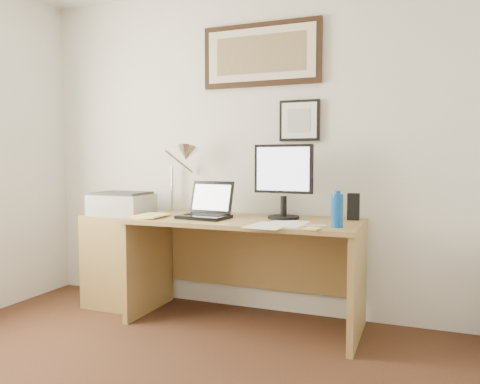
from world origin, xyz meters
The scene contains 17 objects.
wall_back centered at (0.00, 2.00, 1.25)m, with size 3.50×0.02×2.50m, color silver.
side_cabinet centered at (-0.92, 1.68, 0.36)m, with size 0.50×0.40×0.73m, color olive.
water_bottle centered at (0.82, 1.46, 0.85)m, with size 0.07×0.07×0.21m, color #0C4AA2.
bottle_cap centered at (0.82, 1.46, 0.97)m, with size 0.04×0.04×0.02m, color #0C4AA2.
speaker centered at (0.86, 1.87, 0.84)m, with size 0.08×0.07×0.18m, color black.
paper_sheet_a centered at (0.49, 1.51, 0.75)m, with size 0.23×0.34×0.00m, color white.
paper_sheet_b centered at (0.41, 1.36, 0.75)m, with size 0.23×0.33×0.00m, color white.
sticky_pad centered at (0.70, 1.31, 0.76)m, with size 0.08×0.08×0.01m, color #F2DE72.
marker_pen centered at (0.69, 1.41, 0.76)m, with size 0.02×0.02×0.14m, color white.
book centered at (-0.61, 1.47, 0.76)m, with size 0.19×0.27×0.02m, color #EBE16F.
desk centered at (0.15, 1.72, 0.51)m, with size 1.60×0.70×0.75m.
laptop centered at (-0.13, 1.60, 0.81)m, with size 0.36×0.33×0.26m.
lcd_monitor centered at (0.40, 1.73, 1.04)m, with size 0.42×0.22×0.52m.
printer centered at (-0.90, 1.67, 0.82)m, with size 0.44×0.34×0.18m.
desk_lamp centered at (-0.41, 1.81, 1.19)m, with size 0.29×0.27×0.53m.
picture_large centered at (0.15, 1.97, 1.95)m, with size 0.92×0.04×0.47m.
picture_small centered at (0.45, 1.97, 1.45)m, with size 0.30×0.03×0.30m.
Camera 1 is at (1.31, -1.40, 1.17)m, focal length 35.00 mm.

